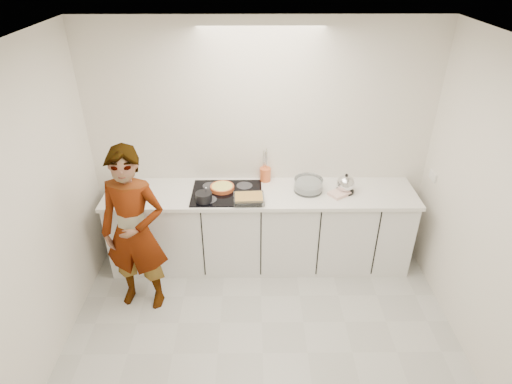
{
  "coord_description": "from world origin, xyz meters",
  "views": [
    {
      "loc": [
        -0.08,
        -2.56,
        3.16
      ],
      "look_at": [
        -0.05,
        1.05,
        1.05
      ],
      "focal_mm": 30.0,
      "sensor_mm": 36.0,
      "label": 1
    }
  ],
  "objects_px": {
    "hob": "(227,193)",
    "baking_dish": "(249,198)",
    "saucepan": "(204,197)",
    "kettle": "(345,184)",
    "cook": "(134,232)",
    "tart_dish": "(222,187)",
    "utensil_crock": "(265,174)",
    "mixing_bowl": "(308,186)"
  },
  "relations": [
    {
      "from": "hob",
      "to": "cook",
      "type": "relative_size",
      "value": 0.42
    },
    {
      "from": "baking_dish",
      "to": "mixing_bowl",
      "type": "distance_m",
      "value": 0.66
    },
    {
      "from": "hob",
      "to": "utensil_crock",
      "type": "distance_m",
      "value": 0.5
    },
    {
      "from": "baking_dish",
      "to": "mixing_bowl",
      "type": "height_order",
      "value": "mixing_bowl"
    },
    {
      "from": "kettle",
      "to": "mixing_bowl",
      "type": "bearing_deg",
      "value": 176.2
    },
    {
      "from": "baking_dish",
      "to": "tart_dish",
      "type": "bearing_deg",
      "value": 139.63
    },
    {
      "from": "mixing_bowl",
      "to": "kettle",
      "type": "relative_size",
      "value": 1.75
    },
    {
      "from": "tart_dish",
      "to": "mixing_bowl",
      "type": "xyz_separation_m",
      "value": [
        0.9,
        -0.02,
        0.03
      ]
    },
    {
      "from": "hob",
      "to": "baking_dish",
      "type": "distance_m",
      "value": 0.29
    },
    {
      "from": "baking_dish",
      "to": "kettle",
      "type": "relative_size",
      "value": 1.47
    },
    {
      "from": "cook",
      "to": "mixing_bowl",
      "type": "bearing_deg",
      "value": 28.34
    },
    {
      "from": "kettle",
      "to": "cook",
      "type": "height_order",
      "value": "cook"
    },
    {
      "from": "utensil_crock",
      "to": "cook",
      "type": "height_order",
      "value": "cook"
    },
    {
      "from": "utensil_crock",
      "to": "kettle",
      "type": "bearing_deg",
      "value": -17.37
    },
    {
      "from": "hob",
      "to": "saucepan",
      "type": "distance_m",
      "value": 0.28
    },
    {
      "from": "hob",
      "to": "tart_dish",
      "type": "xyz_separation_m",
      "value": [
        -0.05,
        0.06,
        0.03
      ]
    },
    {
      "from": "saucepan",
      "to": "cook",
      "type": "distance_m",
      "value": 0.75
    },
    {
      "from": "saucepan",
      "to": "utensil_crock",
      "type": "distance_m",
      "value": 0.77
    },
    {
      "from": "saucepan",
      "to": "kettle",
      "type": "relative_size",
      "value": 0.79
    },
    {
      "from": "hob",
      "to": "kettle",
      "type": "xyz_separation_m",
      "value": [
        1.23,
        0.02,
        0.08
      ]
    },
    {
      "from": "baking_dish",
      "to": "hob",
      "type": "bearing_deg",
      "value": 142.8
    },
    {
      "from": "hob",
      "to": "saucepan",
      "type": "xyz_separation_m",
      "value": [
        -0.22,
        -0.17,
        0.05
      ]
    },
    {
      "from": "saucepan",
      "to": "cook",
      "type": "relative_size",
      "value": 0.1
    },
    {
      "from": "utensil_crock",
      "to": "mixing_bowl",
      "type": "bearing_deg",
      "value": -27.71
    },
    {
      "from": "saucepan",
      "to": "mixing_bowl",
      "type": "bearing_deg",
      "value": 11.33
    },
    {
      "from": "tart_dish",
      "to": "saucepan",
      "type": "bearing_deg",
      "value": -126.11
    },
    {
      "from": "kettle",
      "to": "utensil_crock",
      "type": "distance_m",
      "value": 0.86
    },
    {
      "from": "hob",
      "to": "cook",
      "type": "xyz_separation_m",
      "value": [
        -0.83,
        -0.58,
        -0.07
      ]
    },
    {
      "from": "hob",
      "to": "cook",
      "type": "bearing_deg",
      "value": -144.93
    },
    {
      "from": "hob",
      "to": "saucepan",
      "type": "height_order",
      "value": "saucepan"
    },
    {
      "from": "kettle",
      "to": "utensil_crock",
      "type": "relative_size",
      "value": 1.44
    },
    {
      "from": "saucepan",
      "to": "cook",
      "type": "bearing_deg",
      "value": -145.64
    },
    {
      "from": "hob",
      "to": "mixing_bowl",
      "type": "xyz_separation_m",
      "value": [
        0.85,
        0.05,
        0.06
      ]
    },
    {
      "from": "tart_dish",
      "to": "utensil_crock",
      "type": "relative_size",
      "value": 2.02
    },
    {
      "from": "tart_dish",
      "to": "cook",
      "type": "xyz_separation_m",
      "value": [
        -0.78,
        -0.65,
        -0.1
      ]
    },
    {
      "from": "baking_dish",
      "to": "utensil_crock",
      "type": "distance_m",
      "value": 0.49
    },
    {
      "from": "baking_dish",
      "to": "utensil_crock",
      "type": "relative_size",
      "value": 2.11
    },
    {
      "from": "tart_dish",
      "to": "utensil_crock",
      "type": "height_order",
      "value": "utensil_crock"
    },
    {
      "from": "hob",
      "to": "utensil_crock",
      "type": "height_order",
      "value": "utensil_crock"
    },
    {
      "from": "tart_dish",
      "to": "hob",
      "type": "bearing_deg",
      "value": -51.43
    },
    {
      "from": "mixing_bowl",
      "to": "hob",
      "type": "bearing_deg",
      "value": -176.73
    },
    {
      "from": "saucepan",
      "to": "kettle",
      "type": "xyz_separation_m",
      "value": [
        1.45,
        0.19,
        0.03
      ]
    }
  ]
}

